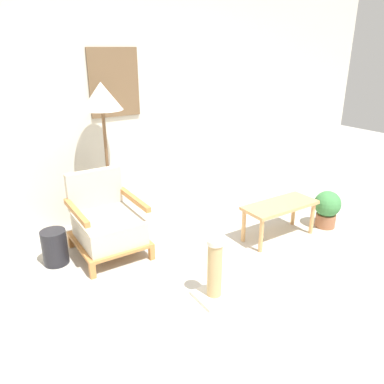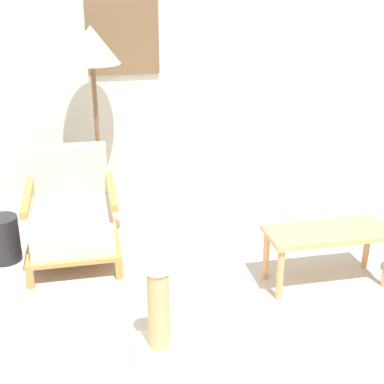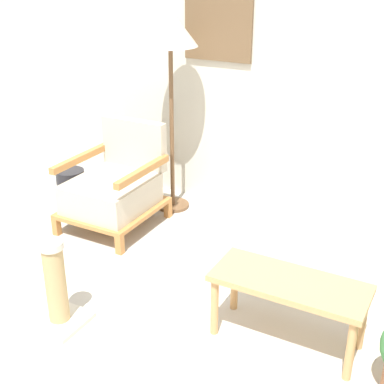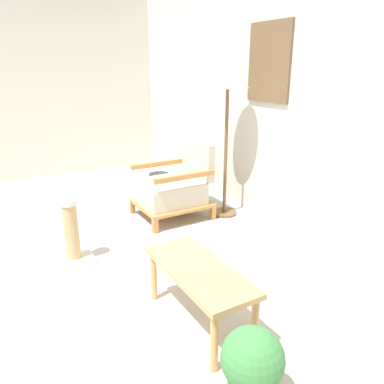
{
  "view_description": "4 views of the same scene",
  "coord_description": "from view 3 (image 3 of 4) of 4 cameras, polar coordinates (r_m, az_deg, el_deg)",
  "views": [
    {
      "loc": [
        -1.6,
        -1.7,
        1.91
      ],
      "look_at": [
        0.3,
        1.24,
        0.55
      ],
      "focal_mm": 35.0,
      "sensor_mm": 36.0,
      "label": 1
    },
    {
      "loc": [
        -0.39,
        -2.06,
        1.9
      ],
      "look_at": [
        0.3,
        1.24,
        0.55
      ],
      "focal_mm": 50.0,
      "sensor_mm": 36.0,
      "label": 2
    },
    {
      "loc": [
        1.79,
        -1.5,
        1.94
      ],
      "look_at": [
        0.3,
        1.24,
        0.55
      ],
      "focal_mm": 50.0,
      "sensor_mm": 36.0,
      "label": 3
    },
    {
      "loc": [
        2.78,
        -0.21,
        1.53
      ],
      "look_at": [
        0.3,
        1.24,
        0.55
      ],
      "focal_mm": 35.0,
      "sensor_mm": 36.0,
      "label": 4
    }
  ],
  "objects": [
    {
      "name": "coffee_table",
      "position": [
        2.9,
        10.32,
        -10.23
      ],
      "size": [
        0.82,
        0.34,
        0.39
      ],
      "color": "tan",
      "rests_on": "ground_plane"
    },
    {
      "name": "ground_plane",
      "position": [
        3.04,
        -17.14,
        -17.01
      ],
      "size": [
        14.0,
        14.0,
        0.0
      ],
      "primitive_type": "plane",
      "color": "#B7B2A8"
    },
    {
      "name": "armchair",
      "position": [
        4.13,
        -8.22,
        0.54
      ],
      "size": [
        0.63,
        0.71,
        0.78
      ],
      "color": "#B2753D",
      "rests_on": "ground_plane"
    },
    {
      "name": "scratching_post",
      "position": [
        3.14,
        -14.24,
        -10.22
      ],
      "size": [
        0.29,
        0.29,
        0.53
      ],
      "color": "beige",
      "rests_on": "ground_plane"
    },
    {
      "name": "vase",
      "position": [
        4.52,
        -12.74,
        0.29
      ],
      "size": [
        0.23,
        0.23,
        0.33
      ],
      "primitive_type": "cylinder",
      "color": "black",
      "rests_on": "ground_plane"
    },
    {
      "name": "floor_lamp",
      "position": [
        4.1,
        -2.33,
        16.11
      ],
      "size": [
        0.41,
        0.41,
        1.59
      ],
      "color": "brown",
      "rests_on": "ground_plane"
    },
    {
      "name": "wall_back",
      "position": [
        4.26,
        3.53,
        15.99
      ],
      "size": [
        8.0,
        0.09,
        2.7
      ],
      "color": "beige",
      "rests_on": "ground_plane"
    }
  ]
}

